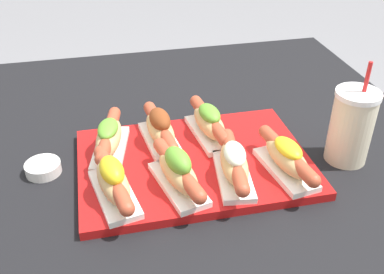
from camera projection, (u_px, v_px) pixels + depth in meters
patio_table at (198, 255)px, 1.20m from camera, size 1.04×1.04×0.75m
serving_tray at (194, 163)px, 0.90m from camera, size 0.46×0.32×0.02m
hot_dog_0 at (113, 181)px, 0.78m from camera, size 0.09×0.19×0.08m
hot_dog_1 at (178, 171)px, 0.80m from camera, size 0.09×0.19×0.08m
hot_dog_2 at (234, 163)px, 0.83m from camera, size 0.08×0.20×0.07m
hot_dog_3 at (287, 158)px, 0.84m from camera, size 0.08×0.19×0.07m
hot_dog_4 at (109, 138)px, 0.90m from camera, size 0.09×0.19×0.07m
hot_dog_5 at (160, 129)px, 0.93m from camera, size 0.08×0.20×0.08m
hot_dog_6 at (209, 122)px, 0.95m from camera, size 0.08×0.20×0.07m
sauce_bowl at (43, 167)px, 0.88m from camera, size 0.07×0.07×0.02m
drink_cup at (351, 126)px, 0.89m from camera, size 0.09×0.09×0.21m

